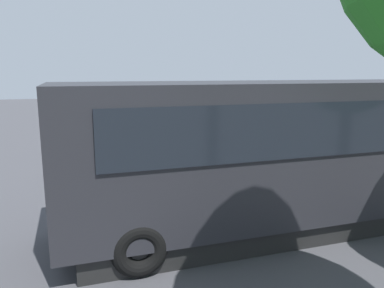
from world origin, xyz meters
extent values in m
plane|color=#424247|center=(0.00, 0.00, 0.00)|extent=(80.00, 80.00, 0.00)
cube|color=#26262B|center=(1.64, 5.18, 1.85)|extent=(9.41, 2.56, 2.80)
cube|color=black|center=(6.29, 5.20, 2.41)|extent=(0.07, 2.10, 1.23)
cube|color=black|center=(1.65, 3.91, 2.41)|extent=(7.89, 0.09, 1.01)
cube|color=black|center=(1.64, 6.45, 2.41)|extent=(7.89, 0.09, 1.01)
cube|color=#1959B2|center=(1.65, 3.91, 1.29)|extent=(8.26, 0.08, 0.28)
cube|color=black|center=(1.64, 5.18, 0.23)|extent=(8.65, 2.35, 0.45)
torus|color=black|center=(4.94, 4.07, 0.50)|extent=(1.00, 0.33, 1.00)
torus|color=black|center=(4.92, 6.33, 0.50)|extent=(1.00, 0.33, 1.00)
torus|color=black|center=(-1.63, 4.02, 0.50)|extent=(1.00, 0.33, 1.00)
cylinder|color=black|center=(0.10, 2.48, 0.47)|extent=(0.14, 0.14, 0.77)
cube|color=black|center=(0.11, 2.44, 0.05)|extent=(0.14, 0.27, 0.10)
cylinder|color=black|center=(-0.06, 2.46, 0.47)|extent=(0.14, 0.14, 0.77)
cube|color=black|center=(-0.05, 2.42, 0.05)|extent=(0.14, 0.27, 0.10)
cube|color=navy|center=(0.02, 2.47, 1.18)|extent=(0.42, 0.34, 0.64)
cylinder|color=navy|center=(0.26, 2.51, 1.20)|extent=(0.10, 0.10, 0.61)
sphere|color=tan|center=(0.26, 2.51, 0.89)|extent=(0.10, 0.10, 0.09)
cylinder|color=navy|center=(-0.22, 2.43, 1.20)|extent=(0.10, 0.10, 0.61)
sphere|color=tan|center=(-0.22, 2.43, 0.89)|extent=(0.10, 0.10, 0.09)
sphere|color=tan|center=(0.02, 2.47, 1.64)|extent=(0.27, 0.27, 0.23)
cylinder|color=black|center=(0.98, 2.74, 0.45)|extent=(0.13, 0.13, 0.73)
cube|color=black|center=(0.98, 2.70, 0.05)|extent=(0.11, 0.26, 0.10)
cylinder|color=black|center=(0.82, 2.73, 0.45)|extent=(0.13, 0.13, 0.73)
cube|color=black|center=(0.82, 2.69, 0.05)|extent=(0.11, 0.26, 0.10)
cube|color=black|center=(0.90, 2.73, 1.12)|extent=(0.39, 0.30, 0.61)
cylinder|color=black|center=(1.14, 2.75, 1.14)|extent=(0.09, 0.09, 0.58)
sphere|color=tan|center=(1.14, 2.75, 0.85)|extent=(0.09, 0.09, 0.09)
cylinder|color=black|center=(0.66, 2.72, 1.14)|extent=(0.09, 0.09, 0.58)
sphere|color=tan|center=(0.66, 2.72, 0.85)|extent=(0.09, 0.09, 0.09)
sphere|color=tan|center=(0.90, 2.73, 1.56)|extent=(0.23, 0.23, 0.22)
cylinder|color=black|center=(2.05, 2.69, 0.45)|extent=(0.14, 0.14, 0.74)
cube|color=black|center=(2.06, 2.65, 0.05)|extent=(0.15, 0.28, 0.10)
cylinder|color=black|center=(1.89, 2.65, 0.45)|extent=(0.14, 0.14, 0.74)
cube|color=black|center=(1.90, 2.61, 0.05)|extent=(0.15, 0.28, 0.10)
cube|color=maroon|center=(1.97, 2.67, 1.13)|extent=(0.43, 0.35, 0.61)
cylinder|color=maroon|center=(2.21, 2.72, 1.14)|extent=(0.11, 0.11, 0.58)
sphere|color=tan|center=(2.21, 2.72, 0.85)|extent=(0.11, 0.11, 0.09)
cylinder|color=maroon|center=(1.74, 2.62, 1.14)|extent=(0.11, 0.11, 0.58)
sphere|color=tan|center=(1.74, 2.62, 0.85)|extent=(0.11, 0.11, 0.09)
sphere|color=tan|center=(1.97, 2.67, 1.56)|extent=(0.26, 0.26, 0.22)
cylinder|color=#473823|center=(2.82, 2.49, 0.46)|extent=(0.15, 0.15, 0.76)
cube|color=black|center=(2.83, 2.45, 0.05)|extent=(0.17, 0.28, 0.10)
cylinder|color=#473823|center=(2.67, 2.45, 0.46)|extent=(0.15, 0.15, 0.76)
cube|color=black|center=(2.68, 2.41, 0.05)|extent=(0.17, 0.28, 0.10)
cube|color=navy|center=(2.74, 2.47, 1.15)|extent=(0.44, 0.37, 0.63)
cylinder|color=navy|center=(2.97, 2.54, 1.17)|extent=(0.11, 0.11, 0.60)
sphere|color=tan|center=(2.97, 2.54, 0.87)|extent=(0.11, 0.11, 0.09)
cylinder|color=navy|center=(2.51, 2.40, 1.17)|extent=(0.11, 0.11, 0.60)
sphere|color=tan|center=(2.51, 2.40, 0.87)|extent=(0.11, 0.11, 0.09)
sphere|color=tan|center=(2.74, 2.47, 1.60)|extent=(0.28, 0.28, 0.23)
torus|color=black|center=(-1.14, 3.36, 0.30)|extent=(0.61, 0.24, 0.60)
cylinder|color=silver|center=(-1.14, 3.36, 0.30)|extent=(0.14, 0.12, 0.12)
torus|color=black|center=(-2.57, 3.10, 0.30)|extent=(0.61, 0.24, 0.60)
cylinder|color=silver|center=(-2.57, 3.10, 0.30)|extent=(0.14, 0.14, 0.12)
cylinder|color=silver|center=(-1.19, 3.36, 0.65)|extent=(0.32, 0.11, 0.67)
cube|color=black|center=(-1.78, 3.24, 0.63)|extent=(0.88, 0.43, 0.36)
cube|color=black|center=(-2.25, 3.15, 0.68)|extent=(0.55, 0.31, 0.20)
cylinder|color=silver|center=(-2.17, 3.31, 0.42)|extent=(0.46, 0.16, 0.08)
cylinder|color=black|center=(-1.24, 3.35, 0.95)|extent=(0.14, 0.58, 0.04)
torus|color=black|center=(3.47, -1.95, 0.30)|extent=(0.61, 0.26, 0.60)
cylinder|color=silver|center=(3.47, -1.95, 0.30)|extent=(0.14, 0.12, 0.12)
torus|color=black|center=(4.39, -2.17, 1.40)|extent=(0.85, 0.32, 0.85)
cylinder|color=silver|center=(4.39, -2.17, 1.40)|extent=(0.14, 0.14, 0.12)
cylinder|color=silver|center=(3.25, -1.89, 0.57)|extent=(0.68, 0.21, 0.28)
cube|color=red|center=(3.64, -1.99, 1.01)|extent=(0.86, 0.46, 0.87)
cube|color=black|center=(3.91, -2.05, 1.41)|extent=(0.53, 0.33, 0.52)
cylinder|color=silver|center=(4.00, -2.22, 1.15)|extent=(0.36, 0.16, 0.39)
cylinder|color=black|center=(3.06, -1.85, 0.80)|extent=(0.17, 0.57, 0.04)
cube|color=black|center=(3.47, -1.95, 1.25)|extent=(0.53, 0.44, 0.52)
sphere|color=black|center=(3.08, -1.86, 1.06)|extent=(0.31, 0.31, 0.26)
cylinder|color=black|center=(3.33, -1.73, 1.03)|extent=(0.47, 0.19, 0.20)
cylinder|color=black|center=(3.86, -1.86, 1.18)|extent=(0.38, 0.18, 0.34)
cylinder|color=black|center=(3.25, -2.08, 1.03)|extent=(0.47, 0.19, 0.20)
cylinder|color=black|center=(3.78, -2.21, 1.18)|extent=(0.38, 0.18, 0.34)
cube|color=orange|center=(2.15, -1.21, 0.01)|extent=(0.34, 0.34, 0.03)
cone|color=orange|center=(2.15, -1.21, 0.33)|extent=(0.26, 0.26, 0.60)
cylinder|color=white|center=(2.15, -1.21, 0.30)|extent=(0.19, 0.19, 0.07)
cube|color=white|center=(-3.97, -1.22, 0.00)|extent=(0.26, 4.23, 0.01)
cube|color=white|center=(-1.34, -1.22, 0.00)|extent=(0.26, 4.32, 0.01)
cube|color=white|center=(1.29, -1.22, 0.00)|extent=(0.25, 4.00, 0.01)
cube|color=white|center=(3.92, -1.22, 0.00)|extent=(0.23, 3.56, 0.01)
camera|label=1|loc=(5.85, 12.18, 3.46)|focal=34.89mm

